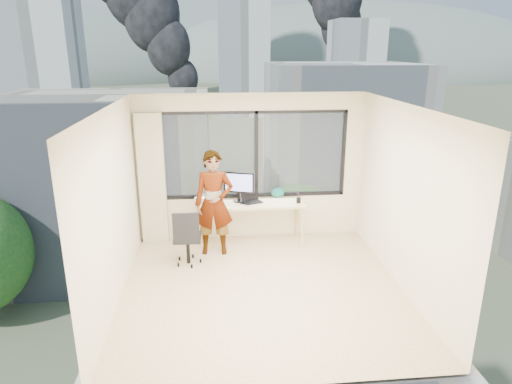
{
  "coord_description": "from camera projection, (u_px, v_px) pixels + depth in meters",
  "views": [
    {
      "loc": [
        -0.65,
        -5.77,
        3.31
      ],
      "look_at": [
        0.0,
        1.0,
        1.15
      ],
      "focal_mm": 31.77,
      "sensor_mm": 36.0,
      "label": 1
    }
  ],
  "objects": [
    {
      "name": "monitor",
      "position": [
        239.0,
        187.0,
        7.86
      ],
      "size": [
        0.55,
        0.27,
        0.54
      ],
      "primitive_type": null,
      "rotation": [
        0.0,
        0.0,
        -0.3
      ],
      "color": "black",
      "rests_on": "desk"
    },
    {
      "name": "near_bldg_a",
      "position": [
        110.0,
        183.0,
        36.3
      ],
      "size": [
        16.0,
        12.0,
        14.0
      ],
      "primitive_type": "cube",
      "color": "beige",
      "rests_on": "exterior_ground"
    },
    {
      "name": "handbag",
      "position": [
        278.0,
        193.0,
        8.13
      ],
      "size": [
        0.25,
        0.16,
        0.18
      ],
      "primitive_type": "ellipsoid",
      "rotation": [
        0.0,
        0.0,
        -0.17
      ],
      "color": "#0C4D44",
      "rests_on": "desk"
    },
    {
      "name": "hill_a",
      "position": [
        33.0,
        76.0,
        303.44
      ],
      "size": [
        288.0,
        216.0,
        90.0
      ],
      "primitive_type": "ellipsoid",
      "color": "slate",
      "rests_on": "exterior_ground"
    },
    {
      "name": "ceiling",
      "position": [
        264.0,
        107.0,
        5.75
      ],
      "size": [
        4.0,
        4.0,
        0.01
      ],
      "primitive_type": "cube",
      "color": "white",
      "rests_on": "ground"
    },
    {
      "name": "window_wall",
      "position": [
        253.0,
        155.0,
        7.98
      ],
      "size": [
        3.3,
        0.16,
        1.55
      ],
      "primitive_type": null,
      "color": "black",
      "rests_on": "ground"
    },
    {
      "name": "pen_cup",
      "position": [
        299.0,
        200.0,
        7.86
      ],
      "size": [
        0.09,
        0.09,
        0.1
      ],
      "primitive_type": "cylinder",
      "rotation": [
        0.0,
        0.0,
        0.12
      ],
      "color": "black",
      "rests_on": "desk"
    },
    {
      "name": "wall_left",
      "position": [
        112.0,
        208.0,
        5.96
      ],
      "size": [
        0.01,
        4.0,
        2.6
      ],
      "primitive_type": "cube",
      "color": "beige",
      "rests_on": "ground"
    },
    {
      "name": "wall_front",
      "position": [
        287.0,
        273.0,
        4.25
      ],
      "size": [
        4.0,
        0.01,
        2.6
      ],
      "primitive_type": "cube",
      "color": "beige",
      "rests_on": "ground"
    },
    {
      "name": "far_tower_d",
      "position": [
        24.0,
        70.0,
        144.29
      ],
      "size": [
        16.0,
        14.0,
        22.0
      ],
      "primitive_type": "cube",
      "color": "silver",
      "rests_on": "exterior_ground"
    },
    {
      "name": "near_bldg_b",
      "position": [
        339.0,
        146.0,
        45.5
      ],
      "size": [
        14.0,
        13.0,
        16.0
      ],
      "primitive_type": "cube",
      "color": "silver",
      "rests_on": "exterior_ground"
    },
    {
      "name": "chair",
      "position": [
        187.0,
        236.0,
        7.18
      ],
      "size": [
        0.49,
        0.49,
        0.95
      ],
      "primitive_type": null,
      "rotation": [
        0.0,
        0.0,
        -0.01
      ],
      "color": "black",
      "rests_on": "floor"
    },
    {
      "name": "far_tower_b",
      "position": [
        243.0,
        58.0,
        120.83
      ],
      "size": [
        13.0,
        13.0,
        30.0
      ],
      "primitive_type": "cube",
      "color": "silver",
      "rests_on": "exterior_ground"
    },
    {
      "name": "curtain",
      "position": [
        152.0,
        180.0,
        7.82
      ],
      "size": [
        0.45,
        0.14,
        2.3
      ],
      "primitive_type": "cube",
      "color": "beige",
      "rests_on": "floor"
    },
    {
      "name": "person",
      "position": [
        214.0,
        203.0,
        7.45
      ],
      "size": [
        0.66,
        0.46,
        1.76
      ],
      "primitive_type": "imported",
      "rotation": [
        0.0,
        0.0,
        -0.06
      ],
      "color": "#2D2D33",
      "rests_on": "floor"
    },
    {
      "name": "far_tower_a",
      "position": [
        44.0,
        66.0,
        93.48
      ],
      "size": [
        14.0,
        14.0,
        28.0
      ],
      "primitive_type": "cube",
      "color": "silver",
      "rests_on": "exterior_ground"
    },
    {
      "name": "laptop",
      "position": [
        252.0,
        197.0,
        7.86
      ],
      "size": [
        0.41,
        0.42,
        0.2
      ],
      "primitive_type": null,
      "rotation": [
        0.0,
        0.0,
        0.38
      ],
      "color": "black",
      "rests_on": "desk"
    },
    {
      "name": "wall_right",
      "position": [
        405.0,
        199.0,
        6.33
      ],
      "size": [
        0.01,
        4.0,
        2.6
      ],
      "primitive_type": "cube",
      "color": "beige",
      "rests_on": "ground"
    },
    {
      "name": "floor",
      "position": [
        263.0,
        289.0,
        6.54
      ],
      "size": [
        4.0,
        4.0,
        0.01
      ],
      "primitive_type": "cube",
      "color": "beige",
      "rests_on": "ground"
    },
    {
      "name": "cellphone",
      "position": [
        244.0,
        204.0,
        7.8
      ],
      "size": [
        0.12,
        0.09,
        0.01
      ],
      "primitive_type": "cube",
      "rotation": [
        0.0,
        0.0,
        -0.37
      ],
      "color": "black",
      "rests_on": "desk"
    },
    {
      "name": "hill_b",
      "position": [
        352.0,
        74.0,
        323.55
      ],
      "size": [
        300.0,
        220.0,
        96.0
      ],
      "primitive_type": "ellipsoid",
      "color": "slate",
      "rests_on": "exterior_ground"
    },
    {
      "name": "tree_b",
      "position": [
        296.0,
        275.0,
        26.85
      ],
      "size": [
        7.6,
        7.6,
        9.0
      ],
      "primitive_type": null,
      "color": "#1B521F",
      "rests_on": "exterior_ground"
    },
    {
      "name": "exterior_ground",
      "position": [
        215.0,
        115.0,
        124.63
      ],
      "size": [
        400.0,
        400.0,
        0.04
      ],
      "primitive_type": "cube",
      "color": "#515B3D",
      "rests_on": "ground"
    },
    {
      "name": "game_console",
      "position": [
        206.0,
        198.0,
        7.97
      ],
      "size": [
        0.42,
        0.38,
        0.08
      ],
      "primitive_type": "cube",
      "rotation": [
        0.0,
        0.0,
        -0.36
      ],
      "color": "white",
      "rests_on": "desk"
    },
    {
      "name": "desk",
      "position": [
        252.0,
        223.0,
        8.0
      ],
      "size": [
        1.8,
        0.6,
        0.75
      ],
      "primitive_type": "cube",
      "color": "beige",
      "rests_on": "floor"
    },
    {
      "name": "tree_c",
      "position": [
        423.0,
        167.0,
        49.22
      ],
      "size": [
        8.4,
        8.4,
        10.0
      ],
      "primitive_type": null,
      "color": "#1B521F",
      "rests_on": "exterior_ground"
    },
    {
      "name": "far_tower_c",
      "position": [
        355.0,
        63.0,
        143.8
      ],
      "size": [
        15.0,
        15.0,
        26.0
      ],
      "primitive_type": "cube",
      "color": "silver",
      "rests_on": "exterior_ground"
    }
  ]
}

